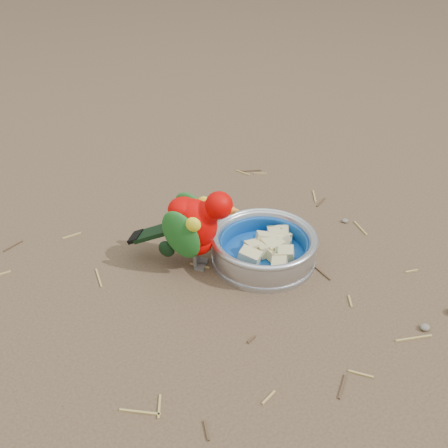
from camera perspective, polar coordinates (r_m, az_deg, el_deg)
ground at (r=0.94m, az=5.23°, el=-7.43°), size 60.00×60.00×0.00m
food_bowl at (r=1.00m, az=4.51°, el=-3.79°), size 0.21×0.21×0.02m
bowl_wall at (r=0.98m, az=4.58°, el=-2.39°), size 0.21×0.21×0.04m
fruit_wedges at (r=0.99m, az=4.56°, el=-2.72°), size 0.12×0.12×0.03m
lory_parrot at (r=0.95m, az=-3.48°, el=-0.73°), size 0.21×0.21×0.16m
ground_debris at (r=0.98m, az=4.46°, el=-5.20°), size 0.90×0.80×0.01m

